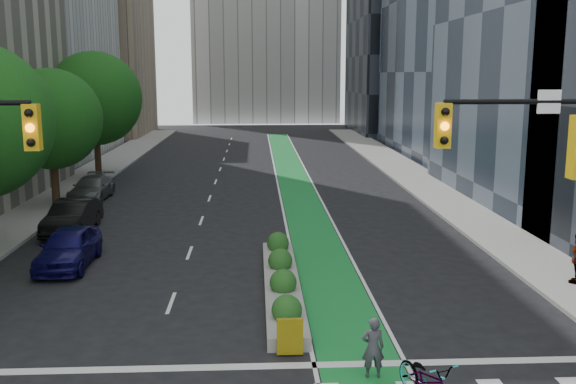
{
  "coord_description": "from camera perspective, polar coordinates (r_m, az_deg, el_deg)",
  "views": [
    {
      "loc": [
        0.35,
        -14.25,
        7.45
      ],
      "look_at": [
        1.55,
        9.71,
        3.0
      ],
      "focal_mm": 40.0,
      "sensor_mm": 36.0,
      "label": 1
    }
  ],
  "objects": [
    {
      "name": "parked_car_left_near",
      "position": [
        26.51,
        -18.92,
        -4.66
      ],
      "size": [
        1.84,
        4.57,
        1.56
      ],
      "primitive_type": "imported",
      "rotation": [
        0.0,
        0.0,
        -0.0
      ],
      "color": "#0E0C48",
      "rests_on": "ground"
    },
    {
      "name": "parked_car_left_mid",
      "position": [
        32.02,
        -18.62,
        -2.09
      ],
      "size": [
        1.87,
        4.74,
        1.54
      ],
      "primitive_type": "imported",
      "rotation": [
        0.0,
        0.0,
        -0.05
      ],
      "color": "black",
      "rests_on": "ground"
    },
    {
      "name": "cyclist",
      "position": [
        16.42,
        7.56,
        -13.55
      ],
      "size": [
        0.58,
        0.38,
        1.57
      ],
      "primitive_type": "imported",
      "rotation": [
        0.0,
        0.0,
        3.13
      ],
      "color": "#36323C",
      "rests_on": "ground"
    },
    {
      "name": "sidewalk_left",
      "position": [
        41.74,
        -19.73,
        -0.29
      ],
      "size": [
        3.6,
        90.0,
        0.15
      ],
      "primitive_type": "cube",
      "color": "gray",
      "rests_on": "ground"
    },
    {
      "name": "bicycle",
      "position": [
        15.54,
        12.29,
        -16.05
      ],
      "size": [
        1.47,
        2.27,
        1.13
      ],
      "primitive_type": "imported",
      "rotation": [
        0.0,
        0.0,
        0.37
      ],
      "color": "gray",
      "rests_on": "ground"
    },
    {
      "name": "tree_far",
      "position": [
        47.66,
        -16.8,
        7.95
      ],
      "size": [
        6.6,
        6.6,
        9.0
      ],
      "color": "black",
      "rests_on": "ground"
    },
    {
      "name": "building_dark_end",
      "position": [
        84.82,
        10.9,
        14.75
      ],
      "size": [
        14.0,
        18.0,
        28.0
      ],
      "primitive_type": "cube",
      "color": "black",
      "rests_on": "ground"
    },
    {
      "name": "building_tan_far",
      "position": [
        82.98,
        -17.58,
        13.87
      ],
      "size": [
        14.0,
        16.0,
        26.0
      ],
      "primitive_type": "cube",
      "color": "tan",
      "rests_on": "ground"
    },
    {
      "name": "parked_car_left_far",
      "position": [
        40.09,
        -17.04,
        0.34
      ],
      "size": [
        2.09,
        4.86,
        1.39
      ],
      "primitive_type": "imported",
      "rotation": [
        0.0,
        0.0,
        -0.03
      ],
      "color": "#515456",
      "rests_on": "ground"
    },
    {
      "name": "median_planter",
      "position": [
        22.45,
        -0.55,
        -7.87
      ],
      "size": [
        1.2,
        10.26,
        1.1
      ],
      "color": "gray",
      "rests_on": "ground"
    },
    {
      "name": "bike_lane_paint",
      "position": [
        44.95,
        0.56,
        0.97
      ],
      "size": [
        2.2,
        70.0,
        0.01
      ],
      "primitive_type": "cube",
      "color": "#178033",
      "rests_on": "ground"
    },
    {
      "name": "tree_midfar",
      "position": [
        38.07,
        -20.32,
        6.09
      ],
      "size": [
        5.6,
        5.6,
        7.76
      ],
      "color": "black",
      "rests_on": "ground"
    },
    {
      "name": "sidewalk_right",
      "position": [
        41.55,
        13.18,
        0.0
      ],
      "size": [
        3.6,
        90.0,
        0.15
      ],
      "primitive_type": "cube",
      "color": "gray",
      "rests_on": "ground"
    }
  ]
}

